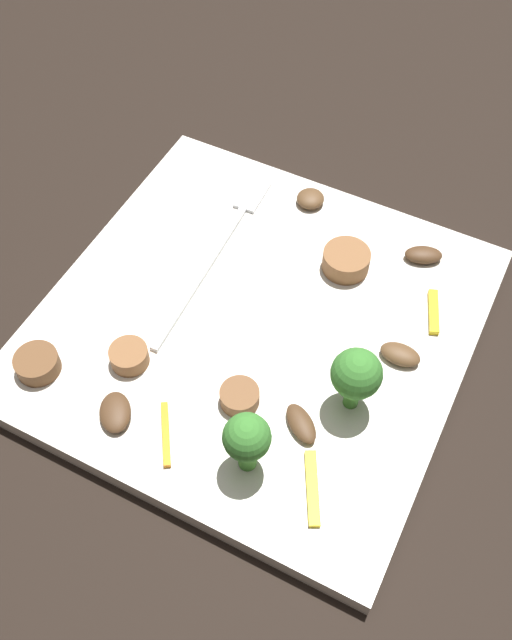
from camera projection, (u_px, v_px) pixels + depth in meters
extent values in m
plane|color=black|center=(256.00, 332.00, 0.52)|extent=(1.40, 1.40, 0.00)
cube|color=white|center=(256.00, 326.00, 0.52)|extent=(0.29, 0.29, 0.02)
cube|color=silver|center=(202.00, 275.00, 0.53)|extent=(0.15, 0.01, 0.00)
cube|color=silver|center=(252.00, 195.00, 0.58)|extent=(0.04, 0.02, 0.00)
cylinder|color=#408630|center=(353.00, 392.00, 0.46)|extent=(0.01, 0.01, 0.03)
sphere|color=#387A2D|center=(357.00, 374.00, 0.44)|extent=(0.03, 0.03, 0.03)
cylinder|color=#408630|center=(247.00, 453.00, 0.44)|extent=(0.01, 0.01, 0.03)
sphere|color=#387A2D|center=(247.00, 437.00, 0.42)|extent=(0.03, 0.03, 0.03)
cylinder|color=brown|center=(129.00, 356.00, 0.49)|extent=(0.03, 0.03, 0.01)
cylinder|color=brown|center=(240.00, 397.00, 0.47)|extent=(0.03, 0.03, 0.01)
cylinder|color=brown|center=(346.00, 261.00, 0.53)|extent=(0.04, 0.04, 0.02)
cylinder|color=brown|center=(37.00, 364.00, 0.48)|extent=(0.04, 0.04, 0.01)
ellipsoid|color=brown|center=(310.00, 199.00, 0.57)|extent=(0.03, 0.03, 0.01)
ellipsoid|color=brown|center=(400.00, 354.00, 0.49)|extent=(0.02, 0.03, 0.01)
ellipsoid|color=#4C331E|center=(423.00, 255.00, 0.54)|extent=(0.03, 0.03, 0.01)
ellipsoid|color=#4C331E|center=(115.00, 412.00, 0.46)|extent=(0.04, 0.03, 0.01)
ellipsoid|color=#4C331E|center=(301.00, 424.00, 0.46)|extent=(0.03, 0.03, 0.01)
cube|color=orange|center=(166.00, 434.00, 0.46)|extent=(0.04, 0.03, 0.00)
cube|color=yellow|center=(312.00, 488.00, 0.44)|extent=(0.05, 0.03, 0.00)
cube|color=yellow|center=(434.00, 312.00, 0.51)|extent=(0.04, 0.02, 0.00)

